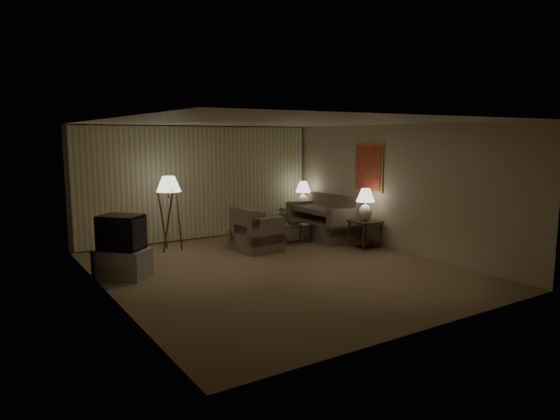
{
  "coord_description": "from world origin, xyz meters",
  "views": [
    {
      "loc": [
        -4.81,
        -7.61,
        2.45
      ],
      "look_at": [
        0.46,
        0.6,
        1.0
      ],
      "focal_mm": 32.0,
      "sensor_mm": 36.0,
      "label": 1
    }
  ],
  "objects_px": {
    "tv_cabinet": "(123,263)",
    "ottoman": "(240,237)",
    "armchair": "(257,233)",
    "side_table_far": "(303,215)",
    "table_lamp_near": "(366,202)",
    "table_lamp_far": "(303,192)",
    "floor_lamp": "(170,212)",
    "side_table_near": "(365,229)",
    "sofa": "(322,221)",
    "coffee_table": "(290,231)",
    "vase": "(284,222)",
    "crt_tv": "(121,232)"
  },
  "relations": [
    {
      "from": "side_table_near",
      "to": "tv_cabinet",
      "type": "bearing_deg",
      "value": 174.71
    },
    {
      "from": "sofa",
      "to": "ottoman",
      "type": "distance_m",
      "value": 2.12
    },
    {
      "from": "side_table_far",
      "to": "floor_lamp",
      "type": "bearing_deg",
      "value": -174.63
    },
    {
      "from": "table_lamp_near",
      "to": "tv_cabinet",
      "type": "height_order",
      "value": "table_lamp_near"
    },
    {
      "from": "sofa",
      "to": "ottoman",
      "type": "relative_size",
      "value": 3.37
    },
    {
      "from": "side_table_far",
      "to": "table_lamp_far",
      "type": "xyz_separation_m",
      "value": [
        -0.0,
        0.0,
        0.61
      ]
    },
    {
      "from": "sofa",
      "to": "table_lamp_far",
      "type": "bearing_deg",
      "value": 170.95
    },
    {
      "from": "side_table_near",
      "to": "ottoman",
      "type": "bearing_deg",
      "value": 142.93
    },
    {
      "from": "armchair",
      "to": "side_table_far",
      "type": "xyz_separation_m",
      "value": [
        2.18,
        1.37,
        0.02
      ]
    },
    {
      "from": "sofa",
      "to": "coffee_table",
      "type": "height_order",
      "value": "sofa"
    },
    {
      "from": "coffee_table",
      "to": "ottoman",
      "type": "distance_m",
      "value": 1.16
    },
    {
      "from": "side_table_far",
      "to": "ottoman",
      "type": "height_order",
      "value": "side_table_far"
    },
    {
      "from": "table_lamp_near",
      "to": "vase",
      "type": "bearing_deg",
      "value": 136.5
    },
    {
      "from": "armchair",
      "to": "side_table_near",
      "type": "distance_m",
      "value": 2.4
    },
    {
      "from": "coffee_table",
      "to": "crt_tv",
      "type": "xyz_separation_m",
      "value": [
        -4.03,
        -0.77,
        0.53
      ]
    },
    {
      "from": "armchair",
      "to": "tv_cabinet",
      "type": "bearing_deg",
      "value": 95.68
    },
    {
      "from": "side_table_far",
      "to": "floor_lamp",
      "type": "relative_size",
      "value": 0.37
    },
    {
      "from": "coffee_table",
      "to": "side_table_near",
      "type": "bearing_deg",
      "value": -46.96
    },
    {
      "from": "armchair",
      "to": "vase",
      "type": "relative_size",
      "value": 6.02
    },
    {
      "from": "side_table_far",
      "to": "ottoman",
      "type": "relative_size",
      "value": 1.1
    },
    {
      "from": "side_table_far",
      "to": "side_table_near",
      "type": "bearing_deg",
      "value": -90.0
    },
    {
      "from": "table_lamp_near",
      "to": "ottoman",
      "type": "distance_m",
      "value": 2.92
    },
    {
      "from": "table_lamp_near",
      "to": "table_lamp_far",
      "type": "relative_size",
      "value": 1.03
    },
    {
      "from": "side_table_near",
      "to": "table_lamp_far",
      "type": "distance_m",
      "value": 2.45
    },
    {
      "from": "table_lamp_far",
      "to": "vase",
      "type": "relative_size",
      "value": 4.11
    },
    {
      "from": "table_lamp_far",
      "to": "coffee_table",
      "type": "xyz_separation_m",
      "value": [
        -1.17,
        -1.12,
        -0.73
      ]
    },
    {
      "from": "sofa",
      "to": "table_lamp_far",
      "type": "distance_m",
      "value": 1.2
    },
    {
      "from": "side_table_near",
      "to": "crt_tv",
      "type": "height_order",
      "value": "crt_tv"
    },
    {
      "from": "vase",
      "to": "sofa",
      "type": "bearing_deg",
      "value": 4.9
    },
    {
      "from": "side_table_far",
      "to": "vase",
      "type": "distance_m",
      "value": 1.73
    },
    {
      "from": "floor_lamp",
      "to": "ottoman",
      "type": "distance_m",
      "value": 1.69
    },
    {
      "from": "armchair",
      "to": "table_lamp_near",
      "type": "distance_m",
      "value": 2.49
    },
    {
      "from": "side_table_near",
      "to": "side_table_far",
      "type": "height_order",
      "value": "same"
    },
    {
      "from": "vase",
      "to": "tv_cabinet",
      "type": "bearing_deg",
      "value": -168.8
    },
    {
      "from": "armchair",
      "to": "ottoman",
      "type": "bearing_deg",
      "value": 0.4
    },
    {
      "from": "table_lamp_far",
      "to": "floor_lamp",
      "type": "xyz_separation_m",
      "value": [
        -3.76,
        -0.35,
        -0.17
      ]
    },
    {
      "from": "floor_lamp",
      "to": "ottoman",
      "type": "xyz_separation_m",
      "value": [
        1.52,
        -0.33,
        -0.66
      ]
    },
    {
      "from": "sofa",
      "to": "ottoman",
      "type": "bearing_deg",
      "value": -99.92
    },
    {
      "from": "ottoman",
      "to": "floor_lamp",
      "type": "bearing_deg",
      "value": 167.63
    },
    {
      "from": "table_lamp_near",
      "to": "floor_lamp",
      "type": "bearing_deg",
      "value": 151.71
    },
    {
      "from": "table_lamp_far",
      "to": "crt_tv",
      "type": "xyz_separation_m",
      "value": [
        -5.2,
        -1.89,
        -0.21
      ]
    },
    {
      "from": "tv_cabinet",
      "to": "ottoman",
      "type": "distance_m",
      "value": 3.2
    },
    {
      "from": "vase",
      "to": "floor_lamp",
      "type": "bearing_deg",
      "value": 162.45
    },
    {
      "from": "armchair",
      "to": "side_table_near",
      "type": "bearing_deg",
      "value": -118.94
    },
    {
      "from": "sofa",
      "to": "crt_tv",
      "type": "xyz_separation_m",
      "value": [
        -5.05,
        -0.87,
        0.4
      ]
    },
    {
      "from": "table_lamp_far",
      "to": "crt_tv",
      "type": "bearing_deg",
      "value": -160.0
    },
    {
      "from": "side_table_far",
      "to": "ottoman",
      "type": "distance_m",
      "value": 2.35
    },
    {
      "from": "armchair",
      "to": "table_lamp_far",
      "type": "height_order",
      "value": "table_lamp_far"
    },
    {
      "from": "side_table_far",
      "to": "coffee_table",
      "type": "bearing_deg",
      "value": -136.07
    },
    {
      "from": "vase",
      "to": "side_table_far",
      "type": "bearing_deg",
      "value": 40.48
    }
  ]
}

